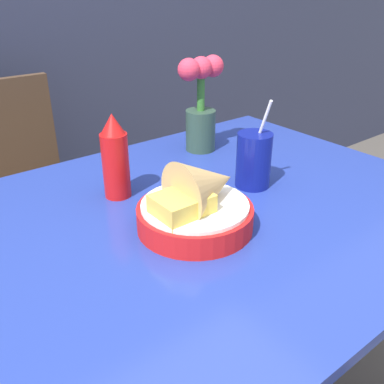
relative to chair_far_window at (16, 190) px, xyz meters
The scene contains 6 objects.
dining_table 0.86m from the chair_far_window, 79.18° to the right, with size 1.20×0.89×0.76m.
chair_far_window is the anchor object (origin of this frame).
food_basket 0.94m from the chair_far_window, 81.90° to the right, with size 0.23×0.23×0.15m.
ketchup_bottle 0.74m from the chair_far_window, 84.34° to the right, with size 0.06×0.06×0.20m.
drink_cup 0.93m from the chair_far_window, 66.78° to the right, with size 0.08×0.08×0.21m.
flower_vase 0.77m from the chair_far_window, 53.61° to the right, with size 0.14×0.09×0.27m.
Camera 1 is at (-0.51, -0.63, 1.21)m, focal length 40.00 mm.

